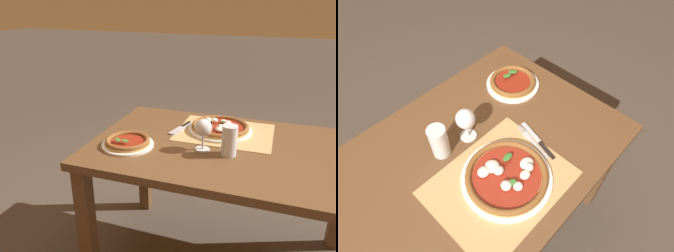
# 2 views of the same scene
# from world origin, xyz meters

# --- Properties ---
(ground_plane) EXTENTS (24.00, 24.00, 0.00)m
(ground_plane) POSITION_xyz_m (0.00, 0.00, 0.00)
(ground_plane) COLOR #473D33
(dining_table) EXTENTS (1.35, 0.85, 0.74)m
(dining_table) POSITION_xyz_m (0.00, 0.00, 0.63)
(dining_table) COLOR brown
(dining_table) RESTS_ON ground
(paper_placemat) EXTENTS (0.50, 0.40, 0.00)m
(paper_placemat) POSITION_xyz_m (0.05, -0.16, 0.74)
(paper_placemat) COLOR tan
(paper_placemat) RESTS_ON dining_table
(pizza_near) EXTENTS (0.34, 0.34, 0.05)m
(pizza_near) POSITION_xyz_m (0.08, -0.17, 0.76)
(pizza_near) COLOR white
(pizza_near) RESTS_ON paper_placemat
(pizza_far) EXTENTS (0.26, 0.26, 0.04)m
(pizza_far) POSITION_xyz_m (0.47, 0.16, 0.76)
(pizza_far) COLOR white
(pizza_far) RESTS_ON dining_table
(wine_glass) EXTENTS (0.08, 0.08, 0.16)m
(wine_glass) POSITION_xyz_m (0.11, 0.08, 0.85)
(wine_glass) COLOR silver
(wine_glass) RESTS_ON dining_table
(pint_glass) EXTENTS (0.07, 0.07, 0.15)m
(pint_glass) POSITION_xyz_m (-0.01, 0.10, 0.81)
(pint_glass) COLOR silver
(pint_glass) RESTS_ON dining_table
(fork) EXTENTS (0.06, 0.20, 0.00)m
(fork) POSITION_xyz_m (0.27, -0.13, 0.75)
(fork) COLOR #B7B7BC
(fork) RESTS_ON paper_placemat
(knife) EXTENTS (0.07, 0.21, 0.01)m
(knife) POSITION_xyz_m (0.29, -0.14, 0.75)
(knife) COLOR black
(knife) RESTS_ON paper_placemat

